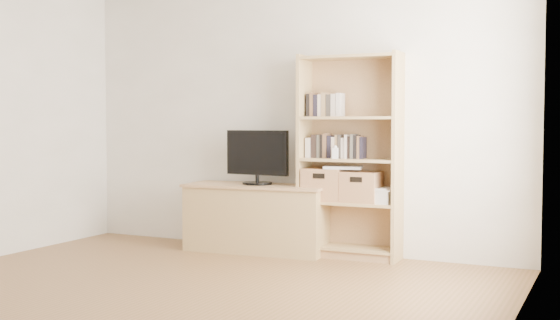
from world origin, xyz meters
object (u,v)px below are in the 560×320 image
Objects in this scene: bookshelf at (350,156)px; laptop at (343,167)px; television at (257,157)px; basket_right at (361,187)px; tv_stand at (257,219)px; basket_left at (324,184)px; baby_monitor at (335,153)px.

bookshelf reaches higher than laptop.
television is 1.97× the size of basket_right.
television is (0.00, 0.00, 0.59)m from tv_stand.
basket_left is (0.65, 0.08, -0.24)m from television.
bookshelf is 0.90m from television.
bookshelf is 5.47× the size of laptop.
laptop is (0.04, 0.09, -0.13)m from baby_monitor.
basket_right is (0.36, 0.01, -0.01)m from basket_left.
basket_right is at bearing 8.75° from television.
laptop is at bearing 0.65° from tv_stand.
laptop reaches higher than basket_left.
television is at bearing 172.40° from baby_monitor.
tv_stand is 0.98m from laptop.
tv_stand is at bearing -175.40° from bookshelf.
basket_right is at bearing 18.91° from baby_monitor.
basket_left is 1.06× the size of laptop.
tv_stand is at bearing 171.05° from laptop.
basket_left is at bearing 140.41° from baby_monitor.
baby_monitor is 0.30× the size of basket_right.
baby_monitor is 0.38m from basket_right.
basket_left is (-0.24, -0.01, -0.26)m from bookshelf.
basket_left is at bearing -178.81° from bookshelf.
basket_left is (0.65, 0.08, 0.35)m from tv_stand.
television is 0.79m from baby_monitor.
bookshelf is at bearing 0.84° from tv_stand.
bookshelf is 5.55× the size of basket_right.
television is 1.94× the size of laptop.
basket_right is at bearing -2.60° from bookshelf.
television is (-0.89, -0.09, -0.02)m from bookshelf.
television is 1.83× the size of basket_left.
laptop is at bearing 9.36° from television.
baby_monitor reaches higher than basket_left.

